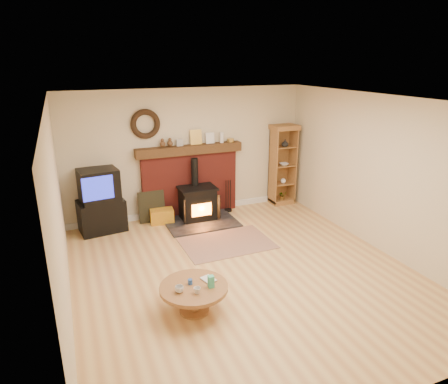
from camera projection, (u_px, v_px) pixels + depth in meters
name	position (u px, v px, depth m)	size (l,w,h in m)	color
ground	(244.00, 272.00, 6.16)	(5.50, 5.50, 0.00)	tan
room_shell	(242.00, 163.00, 5.69)	(5.02, 5.52, 2.61)	beige
chimney_breast	(190.00, 177.00, 8.25)	(2.20, 0.22, 1.78)	maroon
wood_stove	(198.00, 204.00, 8.06)	(1.40, 1.00, 1.25)	black
area_rug	(227.00, 243.00, 7.12)	(1.57, 1.08, 0.01)	brown
tv_unit	(101.00, 202.00, 7.49)	(0.89, 0.68, 1.21)	black
curio_cabinet	(282.00, 165.00, 8.87)	(0.57, 0.41, 1.78)	brown
firelog_box	(162.00, 216.00, 7.97)	(0.46, 0.29, 0.29)	gold
leaning_painting	(152.00, 207.00, 7.99)	(0.53, 0.03, 0.63)	black
fire_tools	(228.00, 205.00, 8.59)	(0.16, 0.16, 0.70)	black
coffee_table	(194.00, 291.00, 5.11)	(0.88, 0.88, 0.54)	brown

